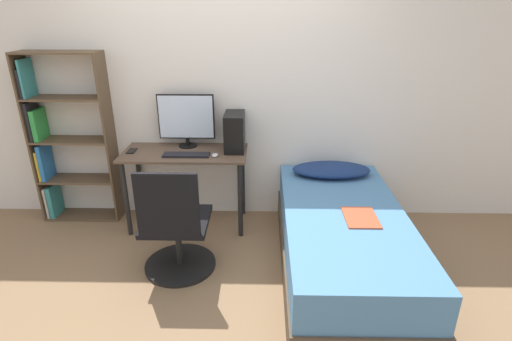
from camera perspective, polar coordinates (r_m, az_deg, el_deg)
The scene contains 13 objects.
ground_plane at distance 3.11m, azimuth -6.60°, elevation -17.31°, with size 14.00×14.00×0.00m, color #846647.
wall_back at distance 3.79m, azimuth -4.85°, elevation 11.29°, with size 8.00×0.05×2.50m.
desk at distance 3.74m, azimuth -10.05°, elevation 0.86°, with size 1.13×0.52×0.75m.
bookshelf at distance 4.20m, azimuth -25.98°, elevation 3.54°, with size 0.74×0.26×1.62m.
office_chair at distance 3.19m, azimuth -11.37°, elevation -8.86°, with size 0.57×0.57×0.93m.
bed at distance 3.27m, azimuth 12.21°, elevation -9.92°, with size 0.94×1.95×0.53m.
pillow at distance 3.74m, azimuth 10.69°, elevation 0.13°, with size 0.72×0.36×0.11m.
magazine at distance 3.07m, azimuth 14.72°, elevation -6.50°, with size 0.24×0.32×0.01m.
monitor at distance 3.77m, azimuth -9.94°, elevation 7.30°, with size 0.52×0.17×0.49m.
keyboard at distance 3.59m, azimuth -9.93°, elevation 2.22°, with size 0.41×0.12×0.02m.
pc_tower at distance 3.66m, azimuth -3.07°, elevation 5.56°, with size 0.18×0.33×0.34m.
mouse at distance 3.55m, azimuth -5.88°, elevation 2.21°, with size 0.06×0.09×0.02m.
phone at distance 3.83m, azimuth -17.33°, elevation 2.70°, with size 0.07×0.14×0.01m.
Camera 1 is at (0.39, -2.36, 1.99)m, focal length 28.00 mm.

